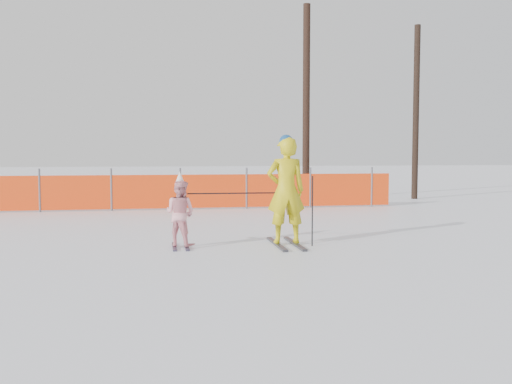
# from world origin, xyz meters

# --- Properties ---
(ground) EXTENTS (120.00, 120.00, 0.00)m
(ground) POSITION_xyz_m (0.00, 0.00, 0.00)
(ground) COLOR white
(ground) RESTS_ON ground
(adult) EXTENTS (0.71, 1.54, 2.04)m
(adult) POSITION_xyz_m (0.58, 0.63, 1.02)
(adult) COLOR black
(adult) RESTS_ON ground
(child) EXTENTS (0.73, 0.87, 1.37)m
(child) POSITION_xyz_m (-1.36, 0.68, 0.63)
(child) COLOR black
(child) RESTS_ON ground
(ski_poles) EXTENTS (2.27, 0.27, 1.29)m
(ski_poles) POSITION_xyz_m (0.23, 0.56, 0.83)
(ski_poles) COLOR black
(ski_poles) RESTS_ON ground
(safety_fence) EXTENTS (14.60, 0.06, 1.25)m
(safety_fence) POSITION_xyz_m (-1.85, 7.48, 0.56)
(safety_fence) COLOR #595960
(safety_fence) RESTS_ON ground
(tree_trunks) EXTENTS (4.29, 0.56, 6.97)m
(tree_trunks) POSITION_xyz_m (5.16, 10.28, 3.36)
(tree_trunks) COLOR black
(tree_trunks) RESTS_ON ground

